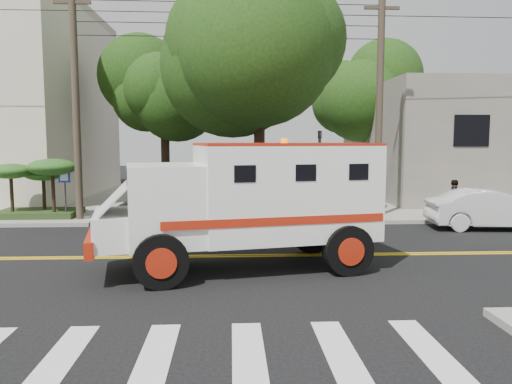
{
  "coord_description": "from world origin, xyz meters",
  "views": [
    {
      "loc": [
        0.35,
        -13.72,
        3.24
      ],
      "look_at": [
        1.13,
        1.94,
        1.6
      ],
      "focal_mm": 35.0,
      "sensor_mm": 36.0,
      "label": 1
    }
  ],
  "objects": [
    {
      "name": "parked_sedan",
      "position": [
        9.79,
        3.8,
        0.73
      ],
      "size": [
        4.55,
        1.95,
        1.46
      ],
      "primitive_type": "imported",
      "rotation": [
        0.0,
        0.0,
        1.48
      ],
      "color": "silver",
      "rests_on": "ground"
    },
    {
      "name": "tree_right",
      "position": [
        8.84,
        15.77,
        6.09
      ],
      "size": [
        4.8,
        4.5,
        8.2
      ],
      "color": "black",
      "rests_on": "ground"
    },
    {
      "name": "utility_pole_left",
      "position": [
        -5.6,
        6.0,
        4.5
      ],
      "size": [
        0.28,
        0.28,
        9.0
      ],
      "primitive_type": "cylinder",
      "color": "#382D23",
      "rests_on": "ground"
    },
    {
      "name": "armored_truck",
      "position": [
        0.82,
        -1.32,
        1.8
      ],
      "size": [
        7.31,
        3.92,
        3.16
      ],
      "rotation": [
        0.0,
        0.0,
        0.2
      ],
      "color": "white",
      "rests_on": "ground"
    },
    {
      "name": "building_right",
      "position": [
        15.0,
        14.0,
        3.15
      ],
      "size": [
        14.0,
        12.0,
        6.0
      ],
      "primitive_type": "cube",
      "color": "slate",
      "rests_on": "sidewalk_ne"
    },
    {
      "name": "ground",
      "position": [
        0.0,
        0.0,
        0.0
      ],
      "size": [
        100.0,
        100.0,
        0.0
      ],
      "primitive_type": "plane",
      "color": "black",
      "rests_on": "ground"
    },
    {
      "name": "pedestrian_a",
      "position": [
        5.91,
        5.5,
        0.9
      ],
      "size": [
        0.65,
        0.62,
        1.5
      ],
      "primitive_type": "imported",
      "rotation": [
        0.0,
        0.0,
        3.81
      ],
      "color": "gray",
      "rests_on": "sidewalk_ne"
    },
    {
      "name": "utility_pole_right",
      "position": [
        6.3,
        6.2,
        4.5
      ],
      "size": [
        0.28,
        0.28,
        9.0
      ],
      "primitive_type": "cylinder",
      "color": "#382D23",
      "rests_on": "ground"
    },
    {
      "name": "traffic_signal",
      "position": [
        3.8,
        5.6,
        2.23
      ],
      "size": [
        0.15,
        0.18,
        3.6
      ],
      "color": "#3F3F42",
      "rests_on": "ground"
    },
    {
      "name": "pedestrian_b",
      "position": [
        9.15,
        5.5,
        0.91
      ],
      "size": [
        0.77,
        0.61,
        1.52
      ],
      "primitive_type": "imported",
      "rotation": [
        0.0,
        0.0,
        3.09
      ],
      "color": "gray",
      "rests_on": "sidewalk_ne"
    },
    {
      "name": "tree_left",
      "position": [
        -2.68,
        11.79,
        5.73
      ],
      "size": [
        4.48,
        4.2,
        7.7
      ],
      "color": "black",
      "rests_on": "ground"
    },
    {
      "name": "tree_main",
      "position": [
        1.94,
        6.21,
        7.2
      ],
      "size": [
        6.08,
        5.7,
        9.85
      ],
      "color": "black",
      "rests_on": "ground"
    },
    {
      "name": "accessibility_sign",
      "position": [
        -6.2,
        6.17,
        1.37
      ],
      "size": [
        0.45,
        0.1,
        2.02
      ],
      "color": "#3F3F42",
      "rests_on": "ground"
    },
    {
      "name": "sidewalk_ne",
      "position": [
        13.5,
        13.5,
        0.07
      ],
      "size": [
        17.0,
        17.0,
        0.15
      ],
      "primitive_type": "cube",
      "color": "gray",
      "rests_on": "ground"
    },
    {
      "name": "palm_planter",
      "position": [
        -7.44,
        6.62,
        1.65
      ],
      "size": [
        3.52,
        2.63,
        2.36
      ],
      "color": "#1E3314",
      "rests_on": "sidewalk_nw"
    }
  ]
}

